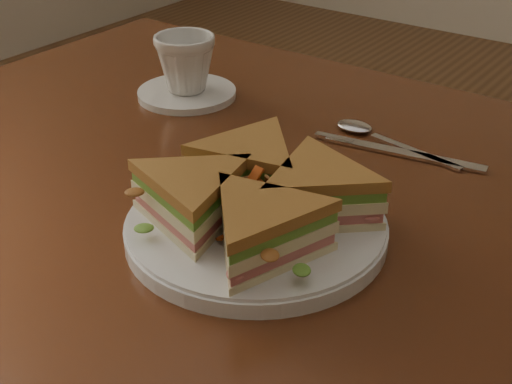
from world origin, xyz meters
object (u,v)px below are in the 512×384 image
coffee_cup (185,63)px  saucer (187,93)px  spoon (368,133)px  knife (392,151)px  sandwich_wedges (256,196)px  table (288,265)px  plate (256,228)px

coffee_cup → saucer: bearing=0.0°
spoon → knife: (0.05, -0.03, -0.00)m
sandwich_wedges → spoon: size_ratio=1.59×
table → coffee_cup: size_ratio=13.83×
plate → spoon: size_ratio=1.44×
plate → knife: (0.03, 0.25, -0.01)m
spoon → sandwich_wedges: bearing=-76.2°
table → plate: bearing=-78.4°
knife → saucer: bearing=172.4°
plate → sandwich_wedges: size_ratio=0.90×
plate → sandwich_wedges: sandwich_wedges is taller
spoon → coffee_cup: (-0.28, -0.04, 0.05)m
table → sandwich_wedges: 0.17m
spoon → coffee_cup: bearing=-162.6°
table → coffee_cup: (-0.27, 0.15, 0.15)m
plate → knife: plate is taller
plate → saucer: bearing=141.0°
saucer → coffee_cup: 0.05m
table → spoon: (0.00, 0.18, 0.10)m
saucer → plate: bearing=-39.0°
sandwich_wedges → knife: bearing=83.3°
sandwich_wedges → table: bearing=101.6°
coffee_cup → plate: bearing=-22.9°
sandwich_wedges → spoon: sandwich_wedges is taller
spoon → saucer: size_ratio=1.29×
sandwich_wedges → saucer: 0.38m
plate → sandwich_wedges: (0.00, 0.00, 0.04)m
saucer → coffee_cup: size_ratio=1.64×
coffee_cup → spoon: bearing=23.3°
table → spoon: bearing=89.6°
table → spoon: 0.21m
plate → coffee_cup: bearing=141.0°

